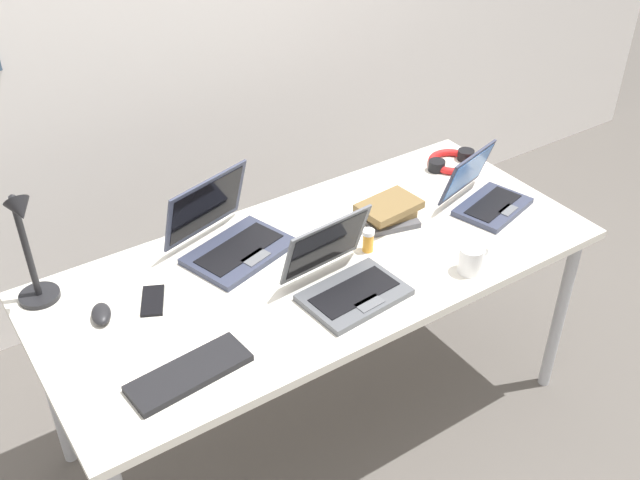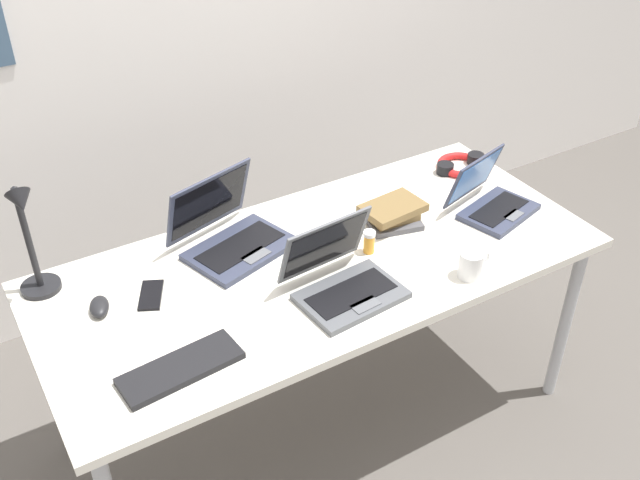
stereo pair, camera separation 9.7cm
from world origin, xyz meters
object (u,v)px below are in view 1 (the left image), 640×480
laptop_mid_desk (229,237)px  computer_mouse (101,314)px  desk_lamp (29,250)px  book_stack (389,212)px  coffee_mug (471,260)px  headphones (451,161)px  laptop_back_right (485,196)px  pill_bottle (368,240)px  external_keyboard (189,373)px  laptop_near_mouse (345,279)px  cell_phone (153,301)px

laptop_mid_desk → computer_mouse: bearing=-168.2°
desk_lamp → book_stack: bearing=-11.1°
computer_mouse → coffee_mug: 1.12m
laptop_mid_desk → headphones: size_ratio=1.86×
computer_mouse → book_stack: book_stack is taller
computer_mouse → desk_lamp: bearing=144.1°
laptop_back_right → pill_bottle: 0.50m
laptop_back_right → book_stack: laptop_back_right is taller
desk_lamp → external_keyboard: 0.59m
laptop_near_mouse → laptop_back_right: size_ratio=1.03×
computer_mouse → headphones: bearing=21.3°
cell_phone → external_keyboard: bearing=-70.7°
cell_phone → pill_bottle: (0.69, -0.14, 0.04)m
pill_bottle → laptop_near_mouse: bearing=-144.6°
laptop_mid_desk → computer_mouse: size_ratio=4.15×
cell_phone → pill_bottle: size_ratio=1.72×
laptop_near_mouse → coffee_mug: bearing=-19.8°
desk_lamp → cell_phone: desk_lamp is taller
headphones → pill_bottle: bearing=-155.7°
desk_lamp → headphones: (1.57, -0.04, -0.18)m
desk_lamp → laptop_mid_desk: size_ratio=1.01×
cell_phone → headphones: bearing=31.9°
cell_phone → computer_mouse: bearing=-158.7°
cell_phone → laptop_near_mouse: bearing=-2.2°
desk_lamp → headphones: 1.58m
desk_lamp → laptop_near_mouse: desk_lamp is taller
computer_mouse → pill_bottle: (0.84, -0.16, 0.02)m
laptop_near_mouse → external_keyboard: laptop_near_mouse is taller
external_keyboard → pill_bottle: 0.75m
book_stack → headphones: bearing=21.8°
external_keyboard → cell_phone: external_keyboard is taller
coffee_mug → desk_lamp: bearing=153.3°
laptop_back_right → laptop_mid_desk: 0.91m
laptop_near_mouse → laptop_back_right: 0.70m
laptop_back_right → laptop_mid_desk: bearing=163.0°
desk_lamp → book_stack: size_ratio=1.82×
laptop_near_mouse → coffee_mug: size_ratio=2.88×
desk_lamp → computer_mouse: size_ratio=4.17×
laptop_near_mouse → book_stack: 0.41m
computer_mouse → coffee_mug: size_ratio=0.85×
laptop_near_mouse → cell_phone: laptop_near_mouse is taller
laptop_near_mouse → coffee_mug: 0.40m
desk_lamp → external_keyboard: size_ratio=1.21×
external_keyboard → computer_mouse: bearing=102.4°
laptop_mid_desk → coffee_mug: bearing=-42.5°
book_stack → pill_bottle: bearing=-149.4°
laptop_mid_desk → headphones: (0.98, 0.02, -0.03)m
laptop_mid_desk → computer_mouse: (-0.47, -0.10, -0.03)m
desk_lamp → headphones: size_ratio=1.87×
book_stack → coffee_mug: coffee_mug is taller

